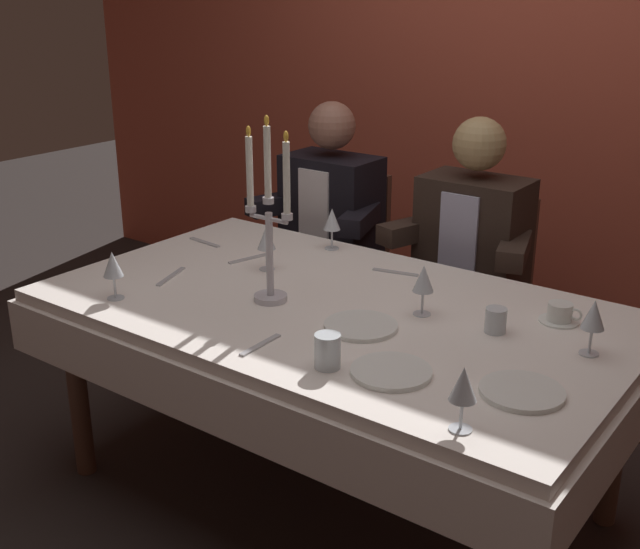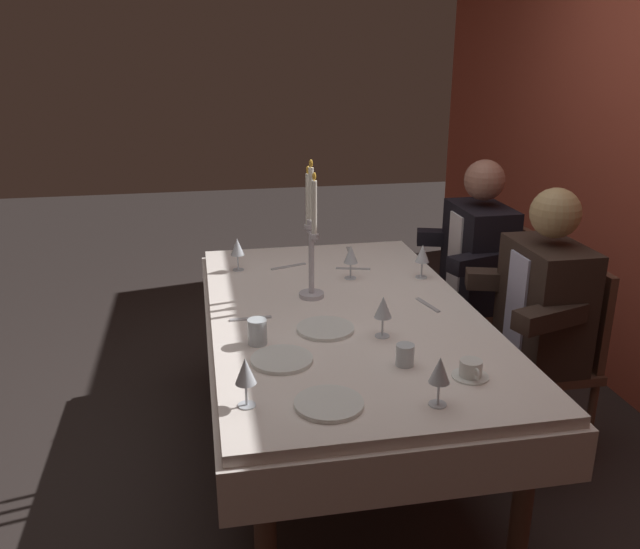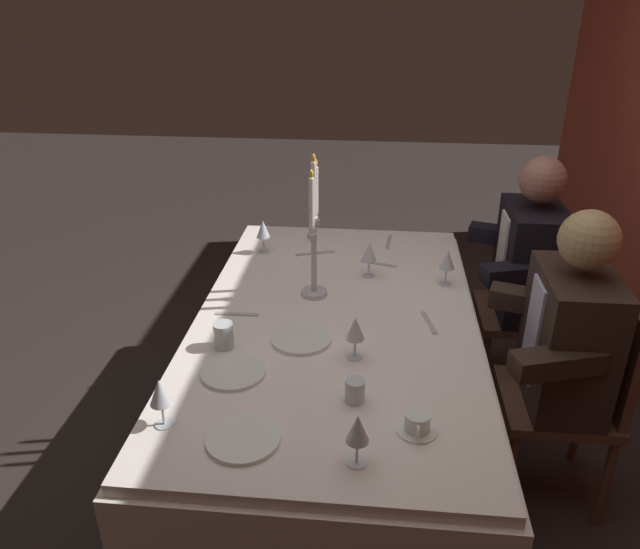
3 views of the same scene
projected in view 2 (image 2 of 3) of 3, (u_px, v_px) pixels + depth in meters
name	position (u px, v px, depth m)	size (l,w,h in m)	color
ground_plane	(342.00, 461.00, 3.02)	(12.00, 12.00, 0.00)	#2E2624
dining_table	(343.00, 337.00, 2.81)	(1.94, 1.14, 0.74)	white
candelabra	(311.00, 242.00, 2.84)	(0.19, 0.11, 0.61)	silver
dinner_plate_0	(282.00, 359.00, 2.33)	(0.22, 0.22, 0.01)	white
dinner_plate_1	(325.00, 329.00, 2.58)	(0.23, 0.23, 0.01)	white
dinner_plate_2	(329.00, 404.00, 2.04)	(0.22, 0.22, 0.01)	white
wine_glass_0	(422.00, 254.00, 3.12)	(0.07, 0.07, 0.16)	silver
wine_glass_1	(237.00, 248.00, 3.22)	(0.07, 0.07, 0.16)	silver
wine_glass_2	(245.00, 372.00, 2.01)	(0.07, 0.07, 0.16)	silver
wine_glass_3	(383.00, 309.00, 2.49)	(0.07, 0.07, 0.16)	silver
wine_glass_4	(351.00, 255.00, 3.11)	(0.07, 0.07, 0.16)	silver
wine_glass_5	(440.00, 371.00, 2.01)	(0.07, 0.07, 0.16)	silver
water_tumbler_0	(257.00, 332.00, 2.45)	(0.07, 0.07, 0.10)	silver
water_tumbler_1	(405.00, 355.00, 2.29)	(0.06, 0.06, 0.08)	silver
coffee_cup_0	(471.00, 370.00, 2.21)	(0.13, 0.12, 0.06)	white
spoon_0	(428.00, 305.00, 2.82)	(0.17, 0.02, 0.01)	#B7B7BC
knife_1	(289.00, 266.00, 3.31)	(0.19, 0.02, 0.01)	#B7B7BC
fork_2	(353.00, 269.00, 3.28)	(0.17, 0.02, 0.01)	#B7B7BC
fork_3	(251.00, 319.00, 2.68)	(0.17, 0.02, 0.01)	#B7B7BC
fork_4	(350.00, 252.00, 3.54)	(0.17, 0.02, 0.01)	#B7B7BC
seated_diner_0	(479.00, 254.00, 3.52)	(0.63, 0.48, 1.24)	brown
seated_diner_1	(546.00, 303.00, 2.87)	(0.63, 0.48, 1.24)	brown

